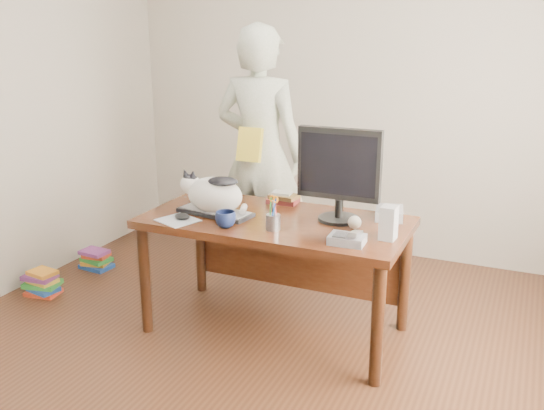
{
  "coord_description": "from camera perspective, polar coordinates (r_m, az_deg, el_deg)",
  "views": [
    {
      "loc": [
        1.4,
        -2.6,
        1.89
      ],
      "look_at": [
        0.0,
        0.55,
        0.85
      ],
      "focal_mm": 40.0,
      "sensor_mm": 36.0,
      "label": 1
    }
  ],
  "objects": [
    {
      "name": "mouse",
      "position": [
        3.68,
        -8.45,
        -1.07
      ],
      "size": [
        0.12,
        0.09,
        0.04
      ],
      "rotation": [
        0.0,
        0.0,
        -0.36
      ],
      "color": "black",
      "rests_on": "mousepad"
    },
    {
      "name": "book_pile_a",
      "position": [
        4.71,
        -20.81,
        -6.88
      ],
      "size": [
        0.27,
        0.22,
        0.18
      ],
      "color": "red",
      "rests_on": "ground"
    },
    {
      "name": "room",
      "position": [
        3.0,
        -4.29,
        6.37
      ],
      "size": [
        4.5,
        4.5,
        4.5
      ],
      "color": "black",
      "rests_on": "ground"
    },
    {
      "name": "book_pile_b",
      "position": [
        5.07,
        -16.23,
        -4.95
      ],
      "size": [
        0.26,
        0.2,
        0.15
      ],
      "color": "#184093",
      "rests_on": "ground"
    },
    {
      "name": "calculator",
      "position": [
        3.75,
        10.97,
        -0.75
      ],
      "size": [
        0.21,
        0.25,
        0.07
      ],
      "rotation": [
        0.0,
        0.0,
        0.22
      ],
      "color": "slate",
      "rests_on": "desk"
    },
    {
      "name": "person",
      "position": [
        4.54,
        -1.15,
        4.82
      ],
      "size": [
        0.7,
        0.47,
        1.9
      ],
      "primitive_type": "imported",
      "rotation": [
        0.0,
        0.0,
        3.16
      ],
      "color": "white",
      "rests_on": "ground"
    },
    {
      "name": "cat",
      "position": [
        3.75,
        -5.62,
        1.15
      ],
      "size": [
        0.47,
        0.27,
        0.27
      ],
      "rotation": [
        0.0,
        0.0,
        -0.14
      ],
      "color": "white",
      "rests_on": "keyboard"
    },
    {
      "name": "baseball",
      "position": [
        3.52,
        7.78,
        -1.63
      ],
      "size": [
        0.08,
        0.08,
        0.08
      ],
      "rotation": [
        0.0,
        0.0,
        -0.25
      ],
      "color": "white",
      "rests_on": "desk"
    },
    {
      "name": "held_book",
      "position": [
        4.37,
        -2.11,
        5.7
      ],
      "size": [
        0.18,
        0.11,
        0.25
      ],
      "rotation": [
        0.0,
        0.0,
        0.02
      ],
      "color": "yellow",
      "rests_on": "person"
    },
    {
      "name": "book_stack",
      "position": [
        3.99,
        1.08,
        0.66
      ],
      "size": [
        0.2,
        0.15,
        0.07
      ],
      "rotation": [
        0.0,
        0.0,
        -0.01
      ],
      "color": "#481313",
      "rests_on": "desk"
    },
    {
      "name": "phone",
      "position": [
        3.28,
        7.15,
        -3.16
      ],
      "size": [
        0.2,
        0.17,
        0.09
      ],
      "rotation": [
        0.0,
        0.0,
        0.04
      ],
      "color": "slate",
      "rests_on": "desk"
    },
    {
      "name": "coffee_mug",
      "position": [
        3.52,
        -4.39,
        -1.35
      ],
      "size": [
        0.17,
        0.17,
        0.09
      ],
      "primitive_type": "imported",
      "rotation": [
        0.0,
        0.0,
        0.86
      ],
      "color": "black",
      "rests_on": "desk"
    },
    {
      "name": "speaker",
      "position": [
        3.36,
        10.92,
        -1.66
      ],
      "size": [
        0.09,
        0.1,
        0.19
      ],
      "rotation": [
        0.0,
        0.0,
        -0.05
      ],
      "color": "#A1A1A3",
      "rests_on": "desk"
    },
    {
      "name": "pen_cup",
      "position": [
        3.46,
        0.12,
        -1.44
      ],
      "size": [
        0.11,
        0.11,
        0.21
      ],
      "rotation": [
        0.0,
        0.0,
        -0.38
      ],
      "color": "gray",
      "rests_on": "desk"
    },
    {
      "name": "monitor",
      "position": [
        3.56,
        6.33,
        3.32
      ],
      "size": [
        0.5,
        0.24,
        0.56
      ],
      "rotation": [
        0.0,
        0.0,
        0.0
      ],
      "color": "black",
      "rests_on": "desk"
    },
    {
      "name": "keyboard",
      "position": [
        3.77,
        -5.37,
        -0.66
      ],
      "size": [
        0.5,
        0.25,
        0.03
      ],
      "rotation": [
        0.0,
        0.0,
        -0.14
      ],
      "color": "black",
      "rests_on": "desk"
    },
    {
      "name": "desk",
      "position": [
        3.79,
        0.79,
        -3.07
      ],
      "size": [
        1.6,
        0.8,
        0.75
      ],
      "color": "black",
      "rests_on": "ground"
    },
    {
      "name": "mousepad",
      "position": [
        3.68,
        -8.86,
        -1.42
      ],
      "size": [
        0.28,
        0.26,
        0.0
      ],
      "rotation": [
        0.0,
        0.0,
        -0.36
      ],
      "color": "#A5ABB1",
      "rests_on": "desk"
    }
  ]
}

